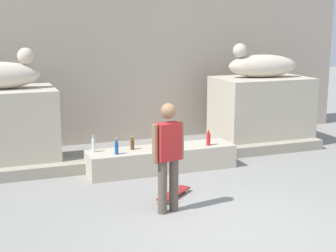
{
  "coord_description": "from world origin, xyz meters",
  "views": [
    {
      "loc": [
        -3.14,
        -5.78,
        2.85
      ],
      "look_at": [
        -0.25,
        1.95,
        1.1
      ],
      "focal_mm": 53.44,
      "sensor_mm": 36.0,
      "label": 1
    }
  ],
  "objects_px": {
    "skater": "(168,153)",
    "bottle_clear": "(93,145)",
    "bottle_brown": "(132,144)",
    "bottle_red": "(208,139)",
    "skateboard": "(174,193)",
    "bottle_blue": "(117,148)",
    "statue_reclining_right": "(261,65)"
  },
  "relations": [
    {
      "from": "skateboard",
      "to": "bottle_brown",
      "type": "height_order",
      "value": "bottle_brown"
    },
    {
      "from": "skater",
      "to": "bottle_blue",
      "type": "relative_size",
      "value": 5.59
    },
    {
      "from": "statue_reclining_right",
      "to": "bottle_brown",
      "type": "relative_size",
      "value": 6.58
    },
    {
      "from": "bottle_brown",
      "to": "bottle_blue",
      "type": "bearing_deg",
      "value": -147.67
    },
    {
      "from": "skater",
      "to": "bottle_red",
      "type": "height_order",
      "value": "skater"
    },
    {
      "from": "statue_reclining_right",
      "to": "skateboard",
      "type": "height_order",
      "value": "statue_reclining_right"
    },
    {
      "from": "bottle_red",
      "to": "bottle_brown",
      "type": "bearing_deg",
      "value": 171.95
    },
    {
      "from": "statue_reclining_right",
      "to": "skateboard",
      "type": "xyz_separation_m",
      "value": [
        -3.17,
        -2.69,
        -1.79
      ]
    },
    {
      "from": "bottle_clear",
      "to": "bottle_blue",
      "type": "distance_m",
      "value": 0.47
    },
    {
      "from": "bottle_clear",
      "to": "bottle_blue",
      "type": "relative_size",
      "value": 1.06
    },
    {
      "from": "statue_reclining_right",
      "to": "skater",
      "type": "xyz_separation_m",
      "value": [
        -3.48,
        -3.25,
        -0.93
      ]
    },
    {
      "from": "skateboard",
      "to": "skater",
      "type": "bearing_deg",
      "value": 21.52
    },
    {
      "from": "statue_reclining_right",
      "to": "skater",
      "type": "height_order",
      "value": "statue_reclining_right"
    },
    {
      "from": "skater",
      "to": "bottle_clear",
      "type": "xyz_separation_m",
      "value": [
        -0.66,
        2.2,
        -0.34
      ]
    },
    {
      "from": "bottle_clear",
      "to": "bottle_red",
      "type": "distance_m",
      "value": 2.24
    },
    {
      "from": "bottle_brown",
      "to": "bottle_clear",
      "type": "bearing_deg",
      "value": 174.58
    },
    {
      "from": "statue_reclining_right",
      "to": "bottle_red",
      "type": "relative_size",
      "value": 5.31
    },
    {
      "from": "skater",
      "to": "bottle_brown",
      "type": "height_order",
      "value": "skater"
    },
    {
      "from": "statue_reclining_right",
      "to": "bottle_clear",
      "type": "height_order",
      "value": "statue_reclining_right"
    },
    {
      "from": "bottle_brown",
      "to": "bottle_red",
      "type": "height_order",
      "value": "bottle_red"
    },
    {
      "from": "skateboard",
      "to": "bottle_red",
      "type": "distance_m",
      "value": 1.91
    },
    {
      "from": "skater",
      "to": "bottle_blue",
      "type": "height_order",
      "value": "skater"
    },
    {
      "from": "bottle_blue",
      "to": "bottle_clear",
      "type": "bearing_deg",
      "value": 140.34
    },
    {
      "from": "statue_reclining_right",
      "to": "skateboard",
      "type": "relative_size",
      "value": 2.25
    },
    {
      "from": "skater",
      "to": "bottle_clear",
      "type": "distance_m",
      "value": 2.32
    },
    {
      "from": "bottle_blue",
      "to": "bottle_red",
      "type": "xyz_separation_m",
      "value": [
        1.86,
        0.02,
        0.01
      ]
    },
    {
      "from": "bottle_blue",
      "to": "statue_reclining_right",
      "type": "bearing_deg",
      "value": 19.74
    },
    {
      "from": "skateboard",
      "to": "bottle_clear",
      "type": "distance_m",
      "value": 1.97
    },
    {
      "from": "bottle_clear",
      "to": "bottle_brown",
      "type": "height_order",
      "value": "bottle_clear"
    },
    {
      "from": "bottle_blue",
      "to": "bottle_brown",
      "type": "height_order",
      "value": "bottle_blue"
    },
    {
      "from": "statue_reclining_right",
      "to": "bottle_red",
      "type": "distance_m",
      "value": 2.66
    },
    {
      "from": "statue_reclining_right",
      "to": "bottle_brown",
      "type": "xyz_separation_m",
      "value": [
        -3.4,
        -1.12,
        -1.3
      ]
    }
  ]
}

